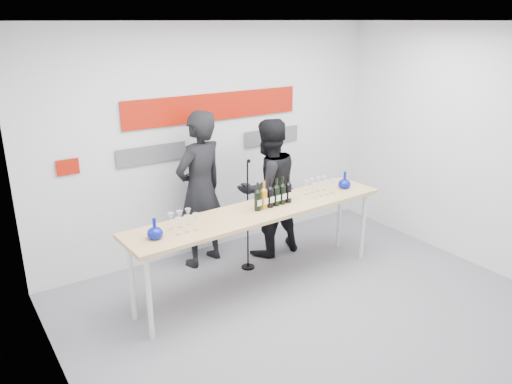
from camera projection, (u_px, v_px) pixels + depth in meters
ground at (307, 308)px, 5.50m from camera, size 5.00×5.00×0.00m
back_wall at (215, 141)px, 6.58m from camera, size 5.00×0.04×3.00m
signage at (212, 118)px, 6.42m from camera, size 3.38×0.02×0.79m
tasting_table at (261, 215)px, 5.69m from camera, size 3.26×0.79×0.97m
wine_bottles at (273, 193)px, 5.71m from camera, size 0.53×0.10×0.33m
decanter_left at (155, 228)px, 4.88m from camera, size 0.16×0.16×0.21m
decanter_right at (345, 180)px, 6.35m from camera, size 0.16×0.16×0.21m
glasses_left at (183, 221)px, 5.09m from camera, size 0.27×0.23×0.18m
glasses_right at (320, 187)px, 6.14m from camera, size 0.37×0.24×0.18m
presenter_left at (200, 190)px, 6.23m from camera, size 0.83×0.66×2.00m
presenter_right at (268, 188)px, 6.54m from camera, size 0.90×0.71×1.84m
mic_stand at (248, 236)px, 6.25m from camera, size 0.17×0.17×1.45m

